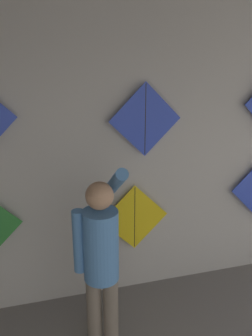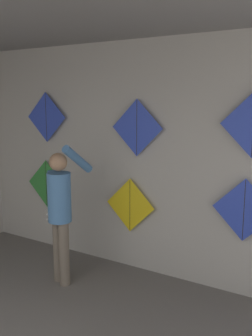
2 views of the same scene
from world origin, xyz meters
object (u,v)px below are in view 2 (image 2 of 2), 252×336
at_px(kite_2, 244,210).
at_px(kite_3, 46,117).
at_px(kite_4, 137,128).
at_px(kite_1, 130,205).
at_px(shopkeeper, 60,206).
at_px(kite_0, 47,186).

height_order(kite_2, kite_3, kite_3).
xyz_separation_m(kite_3, kite_4, (1.43, 0.00, -0.09)).
height_order(kite_1, kite_4, kite_4).
relative_size(kite_3, kite_4, 1.00).
xyz_separation_m(kite_2, kite_4, (-1.29, 0.00, 0.80)).
bearing_deg(shopkeeper, kite_4, 69.95).
xyz_separation_m(kite_1, kite_4, (0.09, 0.00, 0.96)).
bearing_deg(kite_4, kite_3, 180.00).
relative_size(kite_0, kite_2, 1.31).
distance_m(kite_0, kite_4, 1.72).
relative_size(kite_1, kite_3, 1.00).
bearing_deg(shopkeeper, kite_3, 157.74).
relative_size(kite_0, kite_3, 1.31).
bearing_deg(kite_4, shopkeeper, -128.45).
relative_size(shopkeeper, kite_2, 2.42).
height_order(kite_1, kite_2, kite_2).
distance_m(kite_0, kite_3, 0.97).
bearing_deg(kite_3, kite_2, 0.00).
xyz_separation_m(kite_0, kite_4, (1.47, 0.00, 0.88)).
relative_size(kite_2, kite_3, 1.00).
bearing_deg(shopkeeper, kite_1, 74.65).
distance_m(kite_0, kite_2, 2.76).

